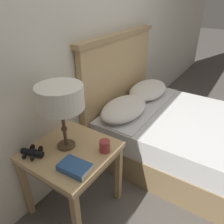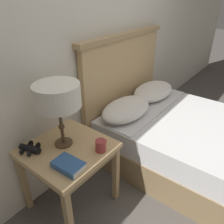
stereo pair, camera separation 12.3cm
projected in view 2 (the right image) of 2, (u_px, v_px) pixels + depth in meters
name	position (u px, v px, depth m)	size (l,w,h in m)	color
ground_plane	(183.00, 191.00, 1.95)	(20.00, 20.00, 0.00)	#514C47
wall_back	(93.00, 27.00, 1.85)	(8.00, 0.06, 2.60)	beige
nightstand	(68.00, 155.00, 1.62)	(0.58, 0.58, 0.58)	tan
bed	(198.00, 143.00, 2.10)	(1.32, 2.02, 1.21)	olive
table_lamp	(58.00, 97.00, 1.43)	(0.31, 0.31, 0.47)	#4C3823
book_on_nightstand	(68.00, 165.00, 1.38)	(0.14, 0.21, 0.04)	silver
binoculars_pair	(30.00, 149.00, 1.53)	(0.15, 0.16, 0.05)	black
coffee_mug	(101.00, 145.00, 1.53)	(0.10, 0.08, 0.08)	#993333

